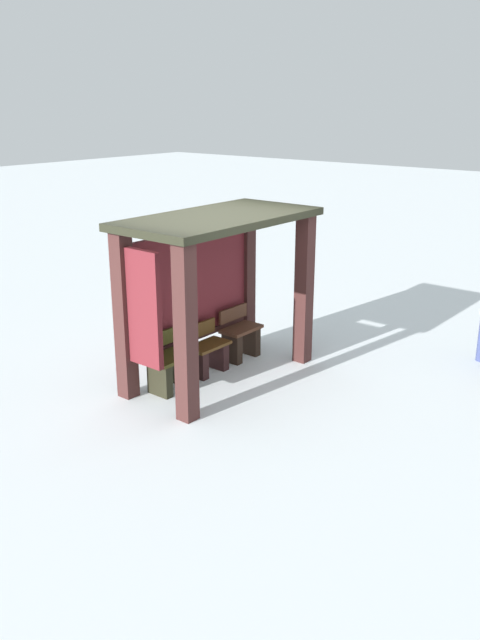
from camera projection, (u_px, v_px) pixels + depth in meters
name	position (u px, v px, depth m)	size (l,w,h in m)	color
ground_plane	(221.00, 377.00, 9.19)	(60.00, 60.00, 0.00)	silver
bus_shelter	(208.00, 270.00, 8.74)	(2.77, 1.39, 2.25)	#3F211F
bench_left_inside	(170.00, 367.00, 8.70)	(0.63, 0.42, 0.77)	#403D15
bench_center_inside	(207.00, 353.00, 9.24)	(0.63, 0.35, 0.71)	#503314
bench_right_inside	(240.00, 338.00, 9.77)	(0.63, 0.35, 0.76)	#4F2E1E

